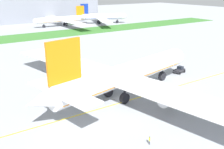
% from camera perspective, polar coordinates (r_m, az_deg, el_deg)
% --- Properties ---
extents(ground_plane, '(600.00, 600.00, 0.00)m').
position_cam_1_polar(ground_plane, '(67.32, 2.18, -5.49)').
color(ground_plane, '#9399A0').
rests_on(ground_plane, ground).
extents(apron_taxi_line, '(280.00, 0.36, 0.01)m').
position_cam_1_polar(apron_taxi_line, '(66.29, 2.90, -5.90)').
color(apron_taxi_line, yellow).
rests_on(apron_taxi_line, ground).
extents(grass_median_strip, '(320.00, 24.00, 0.10)m').
position_cam_1_polar(grass_median_strip, '(156.79, -20.04, 7.53)').
color(grass_median_strip, '#38722D').
rests_on(grass_median_strip, ground).
extents(airliner_foreground, '(53.85, 86.39, 17.77)m').
position_cam_1_polar(airliner_foreground, '(66.90, 2.57, -0.10)').
color(airliner_foreground, white).
rests_on(airliner_foreground, ground).
extents(pushback_tug, '(6.12, 3.36, 2.13)m').
position_cam_1_polar(pushback_tug, '(90.30, 14.54, 0.98)').
color(pushback_tug, '#26262B').
rests_on(pushback_tug, ground).
extents(ground_crew_wingwalker_port, '(0.45, 0.48, 1.60)m').
position_cam_1_polar(ground_crew_wingwalker_port, '(49.70, 8.22, -13.93)').
color(ground_crew_wingwalker_port, black).
rests_on(ground_crew_wingwalker_port, ground).
extents(ground_crew_wingwalker_starboard, '(0.55, 0.33, 1.60)m').
position_cam_1_polar(ground_crew_wingwalker_starboard, '(63.16, -6.67, -6.35)').
color(ground_crew_wingwalker_starboard, black).
rests_on(ground_crew_wingwalker_starboard, ground).
extents(parked_airliner_far_left, '(43.41, 68.97, 13.77)m').
position_cam_1_polar(parked_airliner_far_left, '(195.58, -10.74, 11.73)').
color(parked_airliner_far_left, white).
rests_on(parked_airliner_far_left, ground).
extents(parked_airliner_far_centre, '(38.19, 60.32, 15.14)m').
position_cam_1_polar(parked_airliner_far_centre, '(205.50, -2.38, 12.49)').
color(parked_airliner_far_centre, white).
rests_on(parked_airliner_far_centre, ground).
extents(terminal_building, '(137.39, 20.00, 18.00)m').
position_cam_1_polar(terminal_building, '(223.86, -20.20, 12.91)').
color(terminal_building, gray).
rests_on(terminal_building, ground).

